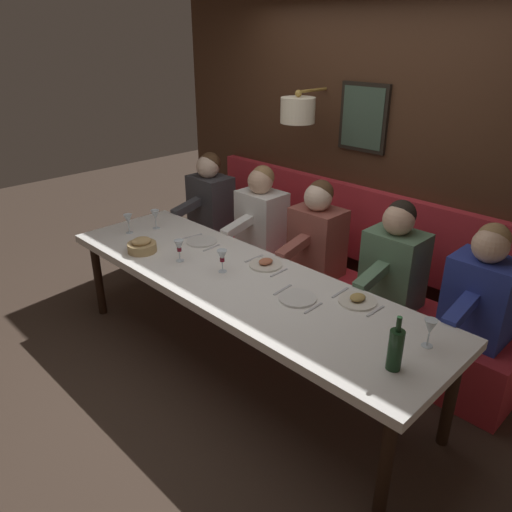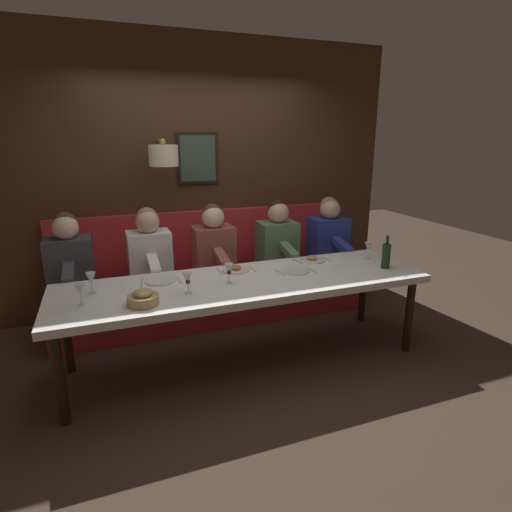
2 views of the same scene
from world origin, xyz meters
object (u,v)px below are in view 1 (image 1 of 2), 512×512
object	(u,v)px
wine_glass_4	(222,257)
diner_farthest	(210,196)
wine_glass_0	(179,246)
bread_bowl	(142,246)
diner_near	(395,258)
diner_middle	(317,232)
wine_glass_1	(155,215)
wine_bottle	(395,349)
dining_table	(239,285)
diner_nearest	(482,288)
wine_glass_3	(128,220)
wine_glass_2	(430,327)
diner_far	(261,213)

from	to	relation	value
wine_glass_4	diner_farthest	bearing A→B (deg)	53.36
wine_glass_0	bread_bowl	distance (m)	0.36
diner_near	diner_middle	world-z (taller)	same
wine_glass_1	wine_bottle	bearing A→B (deg)	-96.10
bread_bowl	diner_near	bearing A→B (deg)	-53.52
dining_table	diner_nearest	world-z (taller)	diner_nearest
dining_table	wine_glass_1	xyz separation A→B (m)	(0.12, 1.18, 0.17)
diner_near	wine_glass_3	size ratio (longest dim) A/B	4.82
wine_glass_3	wine_glass_4	size ratio (longest dim) A/B	1.00
wine_bottle	bread_bowl	distance (m)	2.12
wine_glass_0	diner_near	bearing A→B (deg)	-49.14
bread_bowl	wine_glass_0	bearing A→B (deg)	-73.01
wine_glass_3	bread_bowl	size ratio (longest dim) A/B	0.75
diner_near	wine_glass_3	world-z (taller)	diner_near
wine_glass_1	bread_bowl	bearing A→B (deg)	-136.66
wine_glass_3	wine_glass_2	bearing A→B (deg)	-84.20
diner_far	wine_glass_1	size ratio (longest dim) A/B	4.82
diner_nearest	wine_glass_3	world-z (taller)	diner_nearest
diner_middle	diner_near	bearing A→B (deg)	-90.00
wine_glass_3	wine_glass_1	bearing A→B (deg)	-17.05
diner_far	diner_farthest	distance (m)	0.70
dining_table	wine_glass_2	distance (m)	1.33
diner_middle	wine_glass_0	xyz separation A→B (m)	(-1.01, 0.47, 0.04)
dining_table	wine_glass_3	world-z (taller)	wine_glass_3
diner_near	wine_glass_2	distance (m)	0.96
wine_glass_2	wine_bottle	xyz separation A→B (m)	(-0.30, 0.03, -0.00)
dining_table	bread_bowl	bearing A→B (deg)	105.57
diner_farthest	diner_far	bearing A→B (deg)	-90.00
diner_middle	wine_glass_3	size ratio (longest dim) A/B	4.82
wine_glass_0	wine_glass_3	bearing A→B (deg)	87.51
dining_table	bread_bowl	distance (m)	0.88
wine_glass_1	wine_bottle	world-z (taller)	wine_bottle
diner_nearest	diner_near	bearing A→B (deg)	90.00
diner_middle	wine_glass_1	bearing A→B (deg)	123.53
diner_near	dining_table	bearing A→B (deg)	142.80
wine_glass_1	diner_farthest	bearing A→B (deg)	13.97
wine_glass_0	wine_glass_2	world-z (taller)	same
wine_glass_4	diner_near	bearing A→B (deg)	-41.97
dining_table	wine_glass_2	xyz separation A→B (m)	(0.16, -1.31, 0.17)
wine_glass_4	bread_bowl	distance (m)	0.73
diner_farthest	wine_glass_3	world-z (taller)	diner_farthest
wine_glass_3	wine_bottle	distance (m)	2.52
diner_far	wine_glass_3	size ratio (longest dim) A/B	4.82
wine_glass_2	bread_bowl	xyz separation A→B (m)	(-0.40, 2.15, -0.07)
wine_glass_0	wine_glass_1	bearing A→B (deg)	69.45
diner_nearest	diner_farthest	bearing A→B (deg)	90.00
diner_nearest	diner_far	world-z (taller)	same
wine_glass_1	diner_middle	bearing A→B (deg)	-56.47
diner_nearest	wine_bottle	size ratio (longest dim) A/B	2.64
wine_bottle	wine_glass_4	bearing A→B (deg)	85.41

